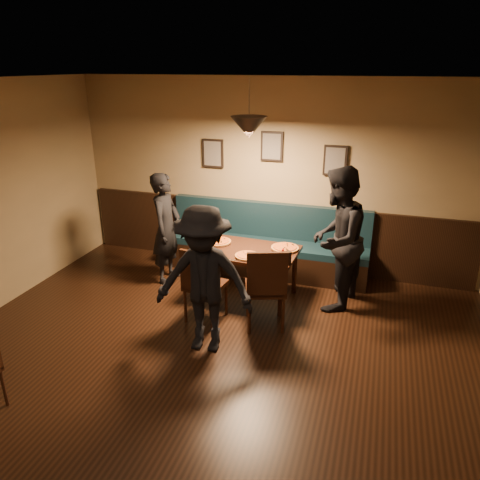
{
  "coord_description": "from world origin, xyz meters",
  "views": [
    {
      "loc": [
        1.51,
        -2.86,
        2.95
      ],
      "look_at": [
        -0.02,
        2.03,
        0.95
      ],
      "focal_mm": 33.95,
      "sensor_mm": 36.0,
      "label": 1
    }
  ],
  "objects_px": {
    "diner_left": "(166,228)",
    "tabasco_bottle": "(283,252)",
    "diner_front": "(204,281)",
    "booth_bench": "(265,241)",
    "chair_near_left": "(205,283)",
    "soda_glass": "(288,258)",
    "dining_table": "(248,273)",
    "diner_right": "(337,239)",
    "chair_near_right": "(265,286)"
  },
  "relations": [
    {
      "from": "diner_right",
      "to": "dining_table",
      "type": "bearing_deg",
      "value": -72.33
    },
    {
      "from": "chair_near_left",
      "to": "chair_near_right",
      "type": "relative_size",
      "value": 0.93
    },
    {
      "from": "diner_left",
      "to": "diner_right",
      "type": "height_order",
      "value": "diner_right"
    },
    {
      "from": "chair_near_right",
      "to": "diner_right",
      "type": "xyz_separation_m",
      "value": [
        0.71,
        0.74,
        0.4
      ]
    },
    {
      "from": "diner_left",
      "to": "soda_glass",
      "type": "bearing_deg",
      "value": -106.12
    },
    {
      "from": "dining_table",
      "to": "chair_near_right",
      "type": "bearing_deg",
      "value": -54.55
    },
    {
      "from": "dining_table",
      "to": "soda_glass",
      "type": "height_order",
      "value": "soda_glass"
    },
    {
      "from": "chair_near_right",
      "to": "diner_front",
      "type": "bearing_deg",
      "value": -147.03
    },
    {
      "from": "diner_left",
      "to": "soda_glass",
      "type": "height_order",
      "value": "diner_left"
    },
    {
      "from": "diner_right",
      "to": "soda_glass",
      "type": "bearing_deg",
      "value": -40.67
    },
    {
      "from": "booth_bench",
      "to": "chair_near_left",
      "type": "bearing_deg",
      "value": -102.97
    },
    {
      "from": "booth_bench",
      "to": "chair_near_right",
      "type": "height_order",
      "value": "chair_near_right"
    },
    {
      "from": "chair_near_left",
      "to": "soda_glass",
      "type": "relative_size",
      "value": 5.76
    },
    {
      "from": "chair_near_left",
      "to": "diner_front",
      "type": "distance_m",
      "value": 0.69
    },
    {
      "from": "diner_right",
      "to": "diner_left",
      "type": "bearing_deg",
      "value": -79.35
    },
    {
      "from": "chair_near_left",
      "to": "diner_right",
      "type": "xyz_separation_m",
      "value": [
        1.44,
        0.82,
        0.43
      ]
    },
    {
      "from": "chair_near_right",
      "to": "booth_bench",
      "type": "bearing_deg",
      "value": 85.58
    },
    {
      "from": "diner_front",
      "to": "dining_table",
      "type": "bearing_deg",
      "value": 80.44
    },
    {
      "from": "dining_table",
      "to": "diner_front",
      "type": "relative_size",
      "value": 0.77
    },
    {
      "from": "dining_table",
      "to": "diner_right",
      "type": "relative_size",
      "value": 0.7
    },
    {
      "from": "diner_front",
      "to": "tabasco_bottle",
      "type": "height_order",
      "value": "diner_front"
    },
    {
      "from": "dining_table",
      "to": "diner_right",
      "type": "height_order",
      "value": "diner_right"
    },
    {
      "from": "chair_near_right",
      "to": "diner_front",
      "type": "height_order",
      "value": "diner_front"
    },
    {
      "from": "dining_table",
      "to": "chair_near_left",
      "type": "relative_size",
      "value": 1.32
    },
    {
      "from": "dining_table",
      "to": "chair_near_right",
      "type": "relative_size",
      "value": 1.23
    },
    {
      "from": "chair_near_right",
      "to": "soda_glass",
      "type": "relative_size",
      "value": 6.17
    },
    {
      "from": "dining_table",
      "to": "diner_left",
      "type": "xyz_separation_m",
      "value": [
        -1.24,
        0.16,
        0.45
      ]
    },
    {
      "from": "diner_right",
      "to": "diner_front",
      "type": "distance_m",
      "value": 1.85
    },
    {
      "from": "diner_front",
      "to": "diner_right",
      "type": "bearing_deg",
      "value": 43.99
    },
    {
      "from": "dining_table",
      "to": "soda_glass",
      "type": "bearing_deg",
      "value": -22.88
    },
    {
      "from": "booth_bench",
      "to": "chair_near_right",
      "type": "bearing_deg",
      "value": -75.54
    },
    {
      "from": "booth_bench",
      "to": "chair_near_right",
      "type": "distance_m",
      "value": 1.49
    },
    {
      "from": "diner_front",
      "to": "tabasco_bottle",
      "type": "bearing_deg",
      "value": 59.45
    },
    {
      "from": "booth_bench",
      "to": "tabasco_bottle",
      "type": "bearing_deg",
      "value": -62.9
    },
    {
      "from": "booth_bench",
      "to": "diner_left",
      "type": "relative_size",
      "value": 1.9
    },
    {
      "from": "diner_left",
      "to": "chair_near_left",
      "type": "bearing_deg",
      "value": -135.64
    },
    {
      "from": "diner_left",
      "to": "tabasco_bottle",
      "type": "xyz_separation_m",
      "value": [
        1.72,
        -0.22,
        -0.05
      ]
    },
    {
      "from": "diner_front",
      "to": "soda_glass",
      "type": "distance_m",
      "value": 1.21
    },
    {
      "from": "booth_bench",
      "to": "soda_glass",
      "type": "relative_size",
      "value": 17.9
    },
    {
      "from": "booth_bench",
      "to": "soda_glass",
      "type": "bearing_deg",
      "value": -62.9
    },
    {
      "from": "diner_front",
      "to": "tabasco_bottle",
      "type": "xyz_separation_m",
      "value": [
        0.59,
        1.2,
        -0.08
      ]
    },
    {
      "from": "dining_table",
      "to": "tabasco_bottle",
      "type": "xyz_separation_m",
      "value": [
        0.48,
        -0.06,
        0.4
      ]
    },
    {
      "from": "diner_left",
      "to": "diner_front",
      "type": "xyz_separation_m",
      "value": [
        1.13,
        -1.42,
        0.03
      ]
    },
    {
      "from": "booth_bench",
      "to": "diner_front",
      "type": "bearing_deg",
      "value": -93.71
    },
    {
      "from": "dining_table",
      "to": "chair_near_right",
      "type": "distance_m",
      "value": 0.76
    },
    {
      "from": "dining_table",
      "to": "diner_right",
      "type": "bearing_deg",
      "value": 8.96
    },
    {
      "from": "diner_right",
      "to": "tabasco_bottle",
      "type": "distance_m",
      "value": 0.68
    },
    {
      "from": "diner_right",
      "to": "soda_glass",
      "type": "height_order",
      "value": "diner_right"
    },
    {
      "from": "booth_bench",
      "to": "tabasco_bottle",
      "type": "xyz_separation_m",
      "value": [
        0.45,
        -0.88,
        0.24
      ]
    },
    {
      "from": "dining_table",
      "to": "diner_front",
      "type": "xyz_separation_m",
      "value": [
        -0.11,
        -1.27,
        0.48
      ]
    }
  ]
}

